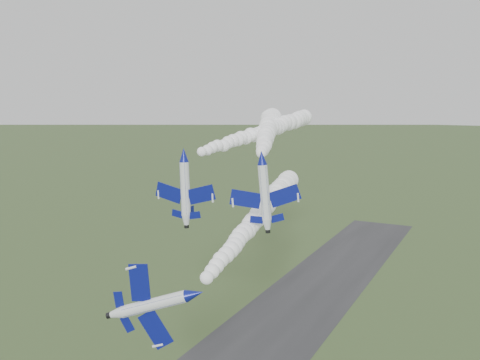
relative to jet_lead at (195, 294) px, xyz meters
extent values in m
cube|color=#2A2A2C|center=(-12.17, 39.03, -28.92)|extent=(24.00, 260.00, 0.04)
cylinder|color=white|center=(-0.07, 0.09, -0.02)|extent=(4.17, 8.89, 1.95)
cone|color=navy|center=(1.37, -5.19, -0.02)|extent=(2.48, 2.71, 1.95)
cone|color=white|center=(-1.46, 5.18, -0.02)|extent=(2.37, 2.31, 1.95)
cylinder|color=black|center=(-1.73, 6.17, -0.02)|extent=(1.12, 0.86, 0.99)
ellipsoid|color=black|center=(1.05, -1.91, 0.16)|extent=(2.04, 3.21, 1.30)
cube|color=navy|center=(-1.36, 0.60, 2.88)|extent=(2.21, 2.82, 4.56)
cube|color=navy|center=(0.49, 1.10, -3.01)|extent=(2.21, 2.82, 4.56)
cube|color=navy|center=(-1.71, 4.14, 1.56)|extent=(1.01, 1.29, 2.00)
cube|color=navy|center=(-0.72, 4.41, -1.59)|extent=(1.01, 1.29, 2.00)
cube|color=navy|center=(0.08, 4.37, 0.40)|extent=(2.56, 2.17, 0.82)
cylinder|color=white|center=(-18.65, 27.01, 13.30)|extent=(1.96, 9.51, 1.74)
cone|color=navy|center=(-18.51, 21.04, 13.30)|extent=(1.79, 2.52, 1.74)
cone|color=white|center=(-18.79, 32.76, 13.30)|extent=(1.78, 2.07, 1.74)
cylinder|color=black|center=(-18.81, 33.89, 13.30)|extent=(0.90, 0.70, 0.88)
ellipsoid|color=black|center=(-18.61, 24.58, 13.93)|extent=(1.23, 3.27, 1.16)
cube|color=navy|center=(-22.05, 27.83, 13.04)|extent=(5.25, 2.83, 0.29)
cube|color=navy|center=(-15.29, 27.99, 13.22)|extent=(5.25, 2.83, 0.29)
cube|color=navy|center=(-20.57, 31.71, 13.25)|extent=(2.29, 1.29, 0.17)
cube|color=navy|center=(-16.96, 31.79, 13.35)|extent=(2.29, 1.29, 0.17)
cube|color=navy|center=(-18.79, 31.48, 14.76)|extent=(0.24, 1.81, 2.48)
cylinder|color=white|center=(-3.62, 27.27, 13.59)|extent=(5.37, 9.08, 1.78)
cone|color=navy|center=(-1.25, 22.00, 13.59)|extent=(2.60, 2.92, 1.78)
cone|color=white|center=(-5.90, 32.34, 13.59)|extent=(2.42, 2.52, 1.78)
cylinder|color=black|center=(-6.35, 33.33, 13.59)|extent=(1.09, 0.97, 0.90)
ellipsoid|color=black|center=(-2.71, 25.10, 14.20)|extent=(2.37, 3.35, 1.18)
cube|color=navy|center=(-6.94, 26.73, 13.14)|extent=(5.64, 4.44, 0.60)
cube|color=navy|center=(-1.00, 29.40, 13.72)|extent=(5.64, 4.44, 0.60)
cube|color=navy|center=(-7.09, 30.73, 13.44)|extent=(2.48, 1.99, 0.30)
cube|color=navy|center=(-3.92, 32.16, 13.75)|extent=(2.48, 1.99, 0.30)
cube|color=navy|center=(-5.51, 31.15, 15.00)|extent=(1.03, 1.73, 2.40)
camera|label=1|loc=(32.53, -52.35, 23.58)|focal=40.00mm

